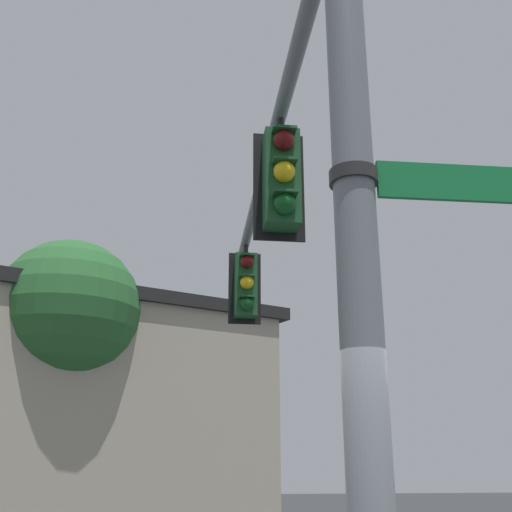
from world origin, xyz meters
TOP-DOWN VIEW (x-y plane):
  - signal_pole at (0.00, 0.00)m, footprint 0.23×0.23m
  - mast_arm at (-0.06, -4.15)m, footprint 0.28×8.29m
  - traffic_light_nearest_pole at (-0.04, -2.66)m, footprint 0.54×0.49m
  - traffic_light_mid_inner at (-0.10, -6.71)m, footprint 0.54×0.49m
  - street_name_sign at (-0.34, 0.00)m, footprint 1.27×0.27m
  - tree_by_storefront at (3.38, -10.62)m, footprint 3.14×3.14m

SIDE VIEW (x-z plane):
  - signal_pole at x=0.00m, z-range 0.00..6.07m
  - street_name_sign at x=-0.34m, z-range 3.36..3.58m
  - traffic_light_nearest_pole at x=-0.04m, z-range 4.07..5.38m
  - traffic_light_mid_inner at x=-0.10m, z-range 4.07..5.38m
  - tree_by_storefront at x=3.38m, z-range 1.70..8.38m
  - mast_arm at x=-0.06m, z-range 5.43..5.58m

